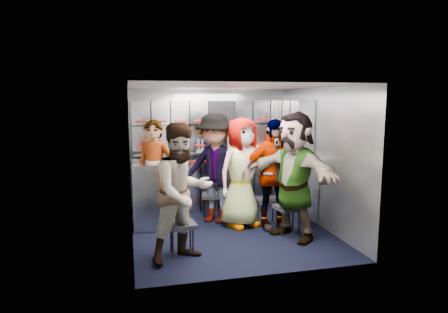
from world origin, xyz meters
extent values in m
plane|color=black|center=(0.00, 0.00, 0.00)|extent=(3.00, 3.00, 0.00)
cube|color=gray|center=(0.00, 1.50, 1.05)|extent=(2.80, 0.04, 2.10)
cube|color=gray|center=(-1.40, 0.00, 1.05)|extent=(0.04, 3.00, 2.10)
cube|color=gray|center=(1.40, 0.00, 1.05)|extent=(0.04, 3.00, 2.10)
cube|color=silver|center=(0.00, 0.00, 2.10)|extent=(2.80, 3.00, 0.02)
cube|color=#9499A3|center=(0.00, 1.29, 0.49)|extent=(2.68, 0.38, 0.99)
cube|color=#9499A3|center=(-1.19, 0.56, 0.49)|extent=(0.38, 0.76, 0.99)
cube|color=silver|center=(0.00, 1.29, 1.01)|extent=(2.68, 0.42, 0.03)
cube|color=#9499A3|center=(0.00, 1.35, 1.49)|extent=(2.68, 0.28, 0.82)
cube|color=#9499A3|center=(1.25, 0.70, 1.49)|extent=(0.28, 1.00, 0.82)
cube|color=#9499A3|center=(1.25, 0.60, 0.50)|extent=(0.28, 1.20, 1.00)
cube|color=maroon|center=(0.00, 1.09, 0.88)|extent=(2.60, 0.02, 0.03)
cube|color=black|center=(-0.81, -0.67, 0.37)|extent=(0.37, 0.35, 0.05)
cylinder|color=black|center=(-0.93, -0.78, 0.18)|extent=(0.02, 0.02, 0.36)
cylinder|color=black|center=(-0.68, -0.78, 0.18)|extent=(0.02, 0.02, 0.36)
cylinder|color=black|center=(-0.93, -0.57, 0.18)|extent=(0.02, 0.02, 0.36)
cylinder|color=black|center=(-0.68, -0.57, 0.18)|extent=(0.02, 0.02, 0.36)
cube|color=black|center=(-0.12, 0.71, 0.37)|extent=(0.41, 0.39, 0.05)
cylinder|color=black|center=(-0.24, 0.60, 0.18)|extent=(0.02, 0.02, 0.36)
cylinder|color=black|center=(0.01, 0.60, 0.18)|extent=(0.02, 0.02, 0.36)
cylinder|color=black|center=(-0.24, 0.82, 0.18)|extent=(0.02, 0.02, 0.36)
cylinder|color=black|center=(0.01, 0.82, 0.18)|extent=(0.02, 0.02, 0.36)
cube|color=black|center=(0.23, 0.41, 0.40)|extent=(0.48, 0.47, 0.06)
cylinder|color=black|center=(0.10, 0.30, 0.19)|extent=(0.02, 0.02, 0.38)
cylinder|color=black|center=(0.37, 0.30, 0.19)|extent=(0.02, 0.02, 0.38)
cylinder|color=black|center=(0.10, 0.53, 0.19)|extent=(0.02, 0.02, 0.38)
cylinder|color=black|center=(0.37, 0.53, 0.19)|extent=(0.02, 0.02, 0.38)
cube|color=black|center=(0.65, 0.21, 0.38)|extent=(0.38, 0.37, 0.05)
cylinder|color=black|center=(0.52, 0.10, 0.18)|extent=(0.02, 0.02, 0.36)
cylinder|color=black|center=(0.77, 0.10, 0.18)|extent=(0.02, 0.02, 0.36)
cylinder|color=black|center=(0.52, 0.32, 0.18)|extent=(0.02, 0.02, 0.36)
cylinder|color=black|center=(0.77, 0.32, 0.18)|extent=(0.02, 0.02, 0.36)
cube|color=black|center=(0.78, -0.26, 0.38)|extent=(0.41, 0.40, 0.05)
cylinder|color=black|center=(0.65, -0.37, 0.18)|extent=(0.02, 0.02, 0.37)
cylinder|color=black|center=(0.91, -0.37, 0.18)|extent=(0.02, 0.02, 0.37)
cylinder|color=black|center=(0.65, -0.15, 0.18)|extent=(0.02, 0.02, 0.37)
cylinder|color=black|center=(0.91, -0.15, 0.18)|extent=(0.02, 0.02, 0.37)
imported|color=black|center=(-1.05, 0.48, 0.81)|extent=(0.71, 0.63, 1.62)
imported|color=black|center=(-0.81, -0.85, 0.83)|extent=(1.00, 0.91, 1.66)
imported|color=black|center=(-0.12, 0.53, 0.86)|extent=(1.27, 1.17, 1.71)
imported|color=black|center=(0.23, 0.23, 0.83)|extent=(0.94, 0.77, 1.66)
imported|color=black|center=(0.65, 0.03, 0.82)|extent=(0.96, 0.40, 1.64)
imported|color=black|center=(0.78, -0.44, 0.88)|extent=(1.19, 1.70, 1.77)
cylinder|color=white|center=(-0.26, 1.24, 1.14)|extent=(0.07, 0.07, 0.22)
cylinder|color=white|center=(-0.19, 1.24, 1.14)|extent=(0.07, 0.07, 0.23)
cylinder|color=white|center=(0.30, 1.24, 1.15)|extent=(0.07, 0.07, 0.24)
cylinder|color=beige|center=(-0.62, 1.23, 1.08)|extent=(0.07, 0.07, 0.10)
cylinder|color=beige|center=(0.80, 1.23, 1.07)|extent=(0.08, 0.08, 0.09)
camera|label=1|loc=(-1.42, -5.44, 1.93)|focal=32.00mm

